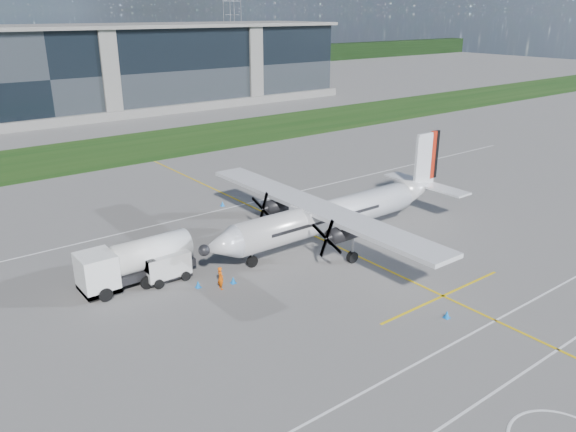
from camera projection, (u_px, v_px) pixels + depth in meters
The scene contains 14 objects.
ground at pixel (129, 163), 70.21m from camera, with size 400.00×400.00×0.00m, color slate.
grass_strip at pixel (106, 151), 76.16m from camera, with size 400.00×18.00×0.04m, color #15390F.
terminal_building at pixel (33, 75), 97.42m from camera, with size 120.00×20.00×15.00m, color black.
pylon_east at pixel (232, 19), 195.50m from camera, with size 9.00×4.60×30.00m, color gray, non-canonical shape.
yellow_taxiway_centerline at pixel (296, 227), 49.58m from camera, with size 0.20×70.00×0.01m, color yellow.
white_lane_line at pixel (529, 369), 29.99m from camera, with size 90.00×0.15×0.01m, color white.
turboprop_aircraft at pixel (337, 196), 45.36m from camera, with size 24.95×25.87×7.76m, color white, non-canonical shape.
fuel_tanker_truck at pixel (128, 265), 38.63m from camera, with size 8.36×2.72×3.13m, color white, non-canonical shape.
baggage_tug at pixel (166, 267), 39.60m from camera, with size 3.42×2.05×2.05m, color silver, non-canonical shape.
ground_crew_person at pixel (220, 276), 38.32m from camera, with size 0.77×0.55×1.89m, color #F25907.
safety_cone_portwing at pixel (447, 314), 34.91m from camera, with size 0.36×0.36×0.50m, color blue.
safety_cone_fwd at pixel (198, 284), 38.74m from camera, with size 0.36×0.36×0.50m, color blue.
safety_cone_stbdwing at pixel (222, 204), 54.88m from camera, with size 0.36×0.36×0.50m, color blue.
safety_cone_nose_port at pixel (233, 280), 39.35m from camera, with size 0.36×0.36×0.50m, color blue.
Camera 1 is at (-25.65, -26.24, 18.05)m, focal length 35.00 mm.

